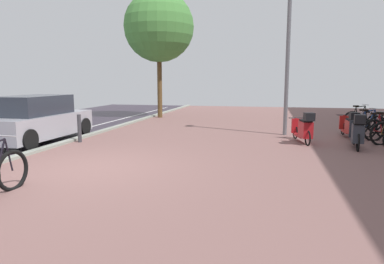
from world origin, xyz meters
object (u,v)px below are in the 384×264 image
at_px(parked_car_near, 37,120).
at_px(lamp_post, 288,47).
at_px(bollard_far, 79,128).
at_px(scooter_far, 304,129).
at_px(bicycle_rack_09, 359,120).
at_px(scooter_mid, 350,126).
at_px(street_tree, 159,27).
at_px(bicycle_rack_06, 377,128).
at_px(bicycle_rack_07, 369,124).
at_px(bicycle_rack_08, 366,123).
at_px(scooter_near, 357,133).
at_px(bicycle_rack_05, 384,130).

bearing_deg(parked_car_near, lamp_post, 21.78).
bearing_deg(bollard_far, scooter_far, 11.30).
xyz_separation_m(bicycle_rack_09, scooter_mid, (-0.96, -2.84, 0.07)).
relative_size(bicycle_rack_09, scooter_far, 0.79).
height_order(street_tree, bollard_far, street_tree).
bearing_deg(lamp_post, scooter_mid, -7.96).
relative_size(bicycle_rack_06, lamp_post, 0.20).
bearing_deg(bicycle_rack_09, bicycle_rack_07, -91.29).
relative_size(scooter_far, street_tree, 0.27).
relative_size(scooter_mid, parked_car_near, 0.44).
distance_m(bicycle_rack_07, scooter_mid, 1.58).
bearing_deg(lamp_post, bicycle_rack_08, 29.17).
bearing_deg(parked_car_near, bicycle_rack_07, 20.70).
bearing_deg(street_tree, lamp_post, -37.66).
bearing_deg(bicycle_rack_07, parked_car_near, -159.30).
xyz_separation_m(scooter_mid, street_tree, (-8.47, 5.19, 4.31)).
bearing_deg(scooter_mid, bicycle_rack_09, 71.38).
relative_size(scooter_near, bollard_far, 1.91).
height_order(bicycle_rack_05, lamp_post, lamp_post).
distance_m(bicycle_rack_08, scooter_near, 4.24).
height_order(scooter_far, bollard_far, scooter_far).
bearing_deg(scooter_mid, bicycle_rack_06, 27.10).
relative_size(bicycle_rack_08, lamp_post, 0.23).
relative_size(bicycle_rack_09, scooter_mid, 0.77).
height_order(lamp_post, bollard_far, lamp_post).
height_order(bicycle_rack_08, lamp_post, lamp_post).
height_order(bicycle_rack_05, scooter_near, scooter_near).
distance_m(bicycle_rack_09, lamp_post, 4.88).
relative_size(bicycle_rack_05, scooter_far, 0.81).
relative_size(scooter_near, scooter_mid, 0.95).
height_order(bicycle_rack_06, lamp_post, lamp_post).
bearing_deg(bicycle_rack_07, street_tree, 157.43).
bearing_deg(bicycle_rack_05, bicycle_rack_08, 89.42).
relative_size(bicycle_rack_06, bicycle_rack_08, 0.90).
xyz_separation_m(scooter_near, parked_car_near, (-9.86, -0.88, 0.23)).
height_order(parked_car_near, street_tree, street_tree).
distance_m(bicycle_rack_05, bicycle_rack_08, 2.34).
relative_size(bicycle_rack_05, street_tree, 0.22).
xyz_separation_m(bicycle_rack_06, bicycle_rack_09, (-0.02, 2.34, 0.03)).
relative_size(bicycle_rack_07, scooter_far, 0.76).
xyz_separation_m(bicycle_rack_07, parked_car_near, (-10.99, -4.15, 0.36)).
distance_m(bicycle_rack_08, lamp_post, 4.58).
relative_size(scooter_mid, lamp_post, 0.32).
distance_m(scooter_near, parked_car_near, 9.90).
xyz_separation_m(scooter_far, parked_car_near, (-8.44, -1.53, 0.25)).
bearing_deg(scooter_mid, bicycle_rack_08, 63.65).
distance_m(street_tree, bollard_far, 9.01).
distance_m(scooter_mid, lamp_post, 3.47).
bearing_deg(bicycle_rack_09, bicycle_rack_08, -85.29).
bearing_deg(bicycle_rack_07, bicycle_rack_06, -85.62).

